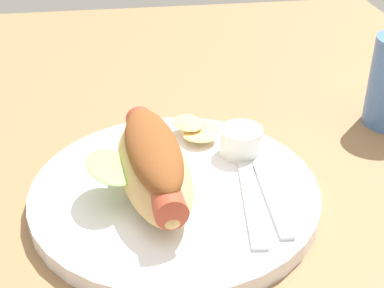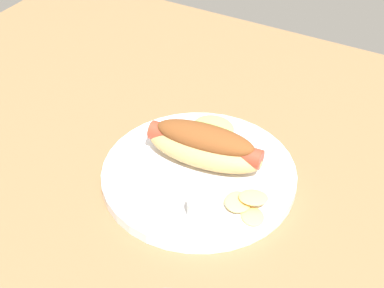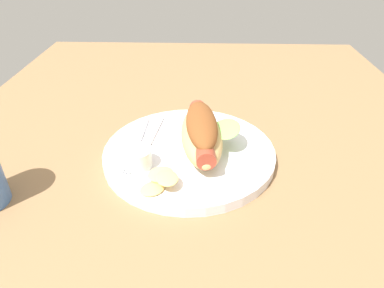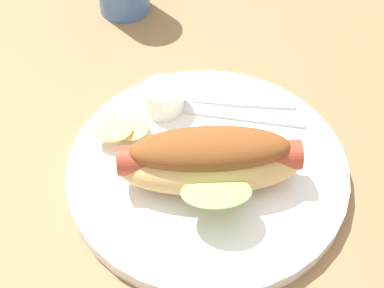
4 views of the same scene
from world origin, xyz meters
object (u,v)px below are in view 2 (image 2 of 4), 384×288
plate (199,174)px  sauce_ramekin (204,209)px  fork (159,204)px  knife (158,192)px  chips_pile (247,204)px  hot_dog (205,145)px

plate → sauce_ramekin: size_ratio=6.29×
fork → knife: same height
sauce_ramekin → chips_pile: 5.60cm
hot_dog → fork: (1.07, 10.32, -2.76)cm
knife → chips_pile: (-11.26, -3.06, 0.67)cm
sauce_ramekin → chips_pile: (-4.10, -3.78, -0.57)cm
plate → chips_pile: bearing=158.4°
chips_pile → sauce_ramekin: bearing=42.7°
sauce_ramekin → knife: size_ratio=0.29×
sauce_ramekin → fork: size_ratio=0.27×
chips_pile → knife: bearing=15.2°
fork → knife: bearing=125.1°
plate → fork: bearing=81.5°
sauce_ramekin → chips_pile: size_ratio=0.63×
knife → chips_pile: size_ratio=2.17×
hot_dog → chips_pile: bearing=-36.5°
plate → hot_dog: size_ratio=1.56×
knife → chips_pile: bearing=22.4°
hot_dog → sauce_ramekin: hot_dog is taller
fork → knife: size_ratio=1.08×
plate → sauce_ramekin: (-4.70, 7.26, 2.21)cm
plate → sauce_ramekin: bearing=122.9°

